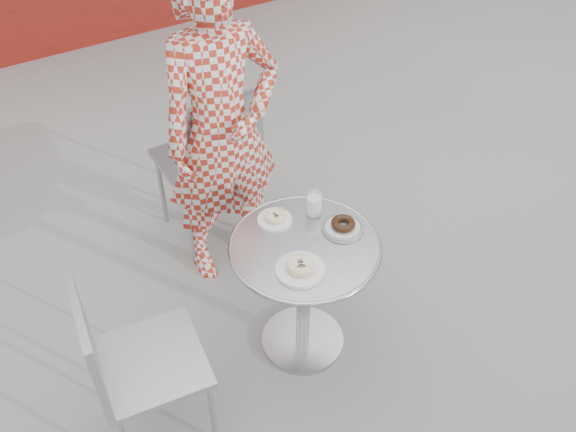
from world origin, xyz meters
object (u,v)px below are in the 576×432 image
plate_far (275,217)px  milk_cup (314,205)px  plate_checker (343,226)px  chair_far (209,190)px  bistro_table (304,271)px  chair_left (154,389)px  plate_near (300,267)px  seated_person (222,132)px

plate_far → milk_cup: size_ratio=1.37×
plate_checker → chair_far: bearing=103.0°
bistro_table → chair_left: chair_left is taller
plate_near → milk_cup: milk_cup is taller
milk_cup → plate_checker: bearing=-69.9°
chair_left → plate_near: bearing=-88.2°
chair_left → chair_far: bearing=-29.7°
chair_far → plate_near: chair_far is taller
plate_far → plate_checker: 0.30m
chair_far → plate_checker: size_ratio=5.29×
seated_person → milk_cup: (0.17, -0.56, -0.12)m
chair_far → chair_left: 1.26m
bistro_table → chair_far: bearing=91.4°
seated_person → plate_checker: seated_person is taller
plate_near → plate_checker: (0.29, 0.12, -0.01)m
chair_far → plate_far: (-0.01, -0.75, 0.38)m
bistro_table → milk_cup: (0.14, 0.15, 0.21)m
bistro_table → milk_cup: bearing=46.6°
chair_far → chair_left: size_ratio=1.12×
bistro_table → plate_near: 0.24m
plate_far → chair_left: bearing=-160.6°
bistro_table → chair_left: 0.81m
seated_person → plate_near: (-0.07, -0.82, -0.15)m
bistro_table → milk_cup: milk_cup is taller
chair_far → chair_left: (-0.74, -1.01, -0.03)m
seated_person → bistro_table: bearing=-88.5°
seated_person → plate_far: bearing=-90.9°
bistro_table → plate_checker: plate_checker is taller
chair_far → seated_person: bearing=89.0°
chair_far → milk_cup: 0.92m
plate_near → plate_checker: 0.31m
seated_person → milk_cup: bearing=-73.8°
chair_far → plate_far: chair_far is taller
bistro_table → plate_far: bearing=98.2°
chair_far → plate_checker: bearing=102.6°
plate_checker → milk_cup: (-0.05, 0.15, 0.04)m
bistro_table → plate_far: plate_far is taller
chair_far → chair_left: bearing=53.2°
seated_person → plate_far: 0.53m
plate_checker → plate_far: bearing=138.2°
chair_far → bistro_table: bearing=91.0°
chair_left → seated_person: size_ratio=0.52×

